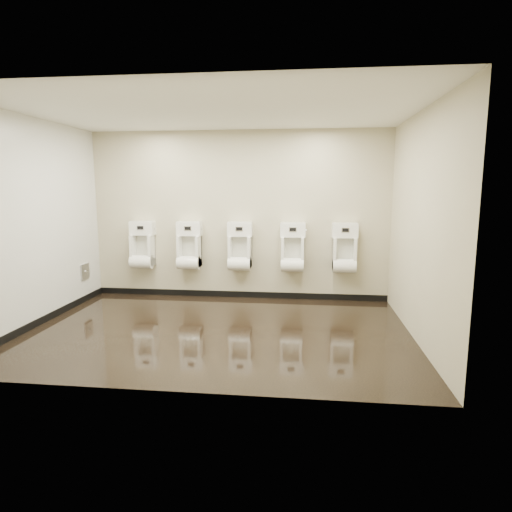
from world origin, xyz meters
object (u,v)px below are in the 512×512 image
Objects in this scene: access_panel at (85,271)px; urinal_0 at (142,248)px; urinal_1 at (189,249)px; urinal_4 at (344,252)px; urinal_3 at (293,251)px; urinal_2 at (240,250)px.

urinal_0 is at bearing 25.98° from access_panel.
urinal_4 is (2.58, 0.00, 0.00)m from urinal_1.
urinal_4 is at bearing 0.00° from urinal_3.
urinal_2 is at bearing 0.00° from urinal_1.
urinal_0 is at bearing 180.00° from urinal_3.
urinal_1 is (1.66, 0.41, 0.34)m from access_panel.
urinal_2 is (2.53, 0.41, 0.34)m from access_panel.
urinal_1 and urinal_3 have the same top height.
urinal_1 is at bearing 180.00° from urinal_4.
urinal_0 is at bearing 180.00° from urinal_2.
access_panel is at bearing -166.13° from urinal_1.
access_panel is 0.32× the size of urinal_3.
urinal_2 is 1.00× the size of urinal_3.
urinal_2 is (1.69, 0.00, 0.00)m from urinal_0.
urinal_0 is at bearing 180.00° from urinal_1.
access_panel is 3.45m from urinal_3.
access_panel is 0.32× the size of urinal_0.
urinal_0 and urinal_3 have the same top height.
urinal_1 and urinal_4 have the same top height.
urinal_1 is 0.87m from urinal_2.
urinal_2 is 0.88m from urinal_3.
urinal_0 is 1.00× the size of urinal_1.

